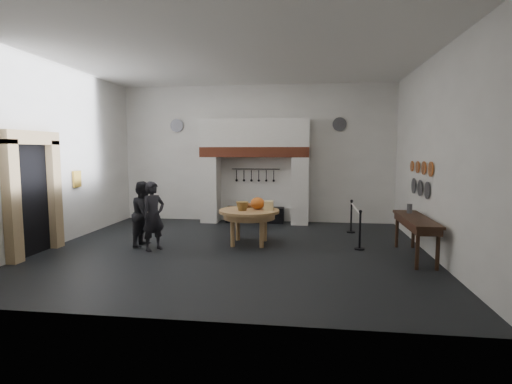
# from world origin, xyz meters

# --- Properties ---
(floor) EXTENTS (9.00, 8.00, 0.02)m
(floor) POSITION_xyz_m (0.00, 0.00, 0.00)
(floor) COLOR black
(floor) RESTS_ON ground
(ceiling) EXTENTS (9.00, 8.00, 0.02)m
(ceiling) POSITION_xyz_m (0.00, 0.00, 4.50)
(ceiling) COLOR silver
(ceiling) RESTS_ON wall_back
(wall_back) EXTENTS (9.00, 0.02, 4.50)m
(wall_back) POSITION_xyz_m (0.00, 4.00, 2.25)
(wall_back) COLOR white
(wall_back) RESTS_ON floor
(wall_front) EXTENTS (9.00, 0.02, 4.50)m
(wall_front) POSITION_xyz_m (0.00, -4.00, 2.25)
(wall_front) COLOR white
(wall_front) RESTS_ON floor
(wall_left) EXTENTS (0.02, 8.00, 4.50)m
(wall_left) POSITION_xyz_m (-4.50, 0.00, 2.25)
(wall_left) COLOR white
(wall_left) RESTS_ON floor
(wall_right) EXTENTS (0.02, 8.00, 4.50)m
(wall_right) POSITION_xyz_m (4.50, 0.00, 2.25)
(wall_right) COLOR white
(wall_right) RESTS_ON floor
(chimney_pier_left) EXTENTS (0.55, 0.70, 2.15)m
(chimney_pier_left) POSITION_xyz_m (-1.48, 3.65, 1.07)
(chimney_pier_left) COLOR silver
(chimney_pier_left) RESTS_ON floor
(chimney_pier_right) EXTENTS (0.55, 0.70, 2.15)m
(chimney_pier_right) POSITION_xyz_m (1.48, 3.65, 1.07)
(chimney_pier_right) COLOR silver
(chimney_pier_right) RESTS_ON floor
(hearth_brick_band) EXTENTS (3.50, 0.72, 0.32)m
(hearth_brick_band) POSITION_xyz_m (0.00, 3.65, 2.31)
(hearth_brick_band) COLOR #9E442B
(hearth_brick_band) RESTS_ON chimney_pier_left
(chimney_hood) EXTENTS (3.50, 0.70, 0.90)m
(chimney_hood) POSITION_xyz_m (0.00, 3.65, 2.92)
(chimney_hood) COLOR silver
(chimney_hood) RESTS_ON hearth_brick_band
(iron_range) EXTENTS (1.90, 0.45, 0.50)m
(iron_range) POSITION_xyz_m (0.00, 3.72, 0.25)
(iron_range) COLOR black
(iron_range) RESTS_ON floor
(utensil_rail) EXTENTS (1.60, 0.02, 0.02)m
(utensil_rail) POSITION_xyz_m (0.00, 3.92, 1.75)
(utensil_rail) COLOR black
(utensil_rail) RESTS_ON wall_back
(door_recess) EXTENTS (0.04, 1.10, 2.50)m
(door_recess) POSITION_xyz_m (-4.47, -1.00, 1.25)
(door_recess) COLOR black
(door_recess) RESTS_ON floor
(door_jamb_near) EXTENTS (0.22, 0.30, 2.60)m
(door_jamb_near) POSITION_xyz_m (-4.38, -1.70, 1.30)
(door_jamb_near) COLOR tan
(door_jamb_near) RESTS_ON floor
(door_jamb_far) EXTENTS (0.22, 0.30, 2.60)m
(door_jamb_far) POSITION_xyz_m (-4.38, -0.30, 1.30)
(door_jamb_far) COLOR tan
(door_jamb_far) RESTS_ON floor
(door_lintel) EXTENTS (0.22, 1.70, 0.30)m
(door_lintel) POSITION_xyz_m (-4.38, -1.00, 2.65)
(door_lintel) COLOR tan
(door_lintel) RESTS_ON door_jamb_near
(wall_plaque) EXTENTS (0.05, 0.34, 0.44)m
(wall_plaque) POSITION_xyz_m (-4.45, 0.80, 1.60)
(wall_plaque) COLOR gold
(wall_plaque) RESTS_ON wall_left
(work_table) EXTENTS (1.63, 1.63, 0.07)m
(work_table) POSITION_xyz_m (0.27, 0.66, 0.84)
(work_table) COLOR tan
(work_table) RESTS_ON floor
(pumpkin) EXTENTS (0.36, 0.36, 0.31)m
(pumpkin) POSITION_xyz_m (0.47, 0.76, 1.03)
(pumpkin) COLOR orange
(pumpkin) RESTS_ON work_table
(cheese_block_big) EXTENTS (0.22, 0.22, 0.24)m
(cheese_block_big) POSITION_xyz_m (0.77, 0.61, 0.99)
(cheese_block_big) COLOR #FBDC96
(cheese_block_big) RESTS_ON work_table
(cheese_block_small) EXTENTS (0.18, 0.18, 0.20)m
(cheese_block_small) POSITION_xyz_m (0.75, 0.91, 0.97)
(cheese_block_small) COLOR #D3C87E
(cheese_block_small) RESTS_ON work_table
(wicker_basket) EXTENTS (0.34, 0.34, 0.22)m
(wicker_basket) POSITION_xyz_m (0.12, 0.51, 0.98)
(wicker_basket) COLOR olive
(wicker_basket) RESTS_ON work_table
(bread_loaf) EXTENTS (0.31, 0.18, 0.13)m
(bread_loaf) POSITION_xyz_m (0.17, 1.01, 0.94)
(bread_loaf) COLOR #935F34
(bread_loaf) RESTS_ON work_table
(visitor_near) EXTENTS (0.66, 0.72, 1.64)m
(visitor_near) POSITION_xyz_m (-1.89, -0.26, 0.82)
(visitor_near) COLOR black
(visitor_near) RESTS_ON floor
(visitor_far) EXTENTS (0.64, 0.80, 1.61)m
(visitor_far) POSITION_xyz_m (-2.29, 0.14, 0.81)
(visitor_far) COLOR black
(visitor_far) RESTS_ON floor
(side_table) EXTENTS (0.55, 2.20, 0.06)m
(side_table) POSITION_xyz_m (4.10, -0.15, 0.87)
(side_table) COLOR #381E14
(side_table) RESTS_ON floor
(pewter_jug) EXTENTS (0.12, 0.12, 0.22)m
(pewter_jug) POSITION_xyz_m (4.10, 0.45, 1.01)
(pewter_jug) COLOR #515156
(pewter_jug) RESTS_ON side_table
(copper_pan_a) EXTENTS (0.03, 0.34, 0.34)m
(copper_pan_a) POSITION_xyz_m (4.46, 0.20, 1.95)
(copper_pan_a) COLOR #C6662D
(copper_pan_a) RESTS_ON wall_right
(copper_pan_b) EXTENTS (0.03, 0.32, 0.32)m
(copper_pan_b) POSITION_xyz_m (4.46, 0.75, 1.95)
(copper_pan_b) COLOR #C6662D
(copper_pan_b) RESTS_ON wall_right
(copper_pan_c) EXTENTS (0.03, 0.30, 0.30)m
(copper_pan_c) POSITION_xyz_m (4.46, 1.30, 1.95)
(copper_pan_c) COLOR #C6662D
(copper_pan_c) RESTS_ON wall_right
(copper_pan_d) EXTENTS (0.03, 0.28, 0.28)m
(copper_pan_d) POSITION_xyz_m (4.46, 1.85, 1.95)
(copper_pan_d) COLOR #C6662D
(copper_pan_d) RESTS_ON wall_right
(pewter_plate_left) EXTENTS (0.03, 0.40, 0.40)m
(pewter_plate_left) POSITION_xyz_m (4.46, 0.40, 1.45)
(pewter_plate_left) COLOR #4C4C51
(pewter_plate_left) RESTS_ON wall_right
(pewter_plate_mid) EXTENTS (0.03, 0.40, 0.40)m
(pewter_plate_mid) POSITION_xyz_m (4.46, 1.00, 1.45)
(pewter_plate_mid) COLOR #4C4C51
(pewter_plate_mid) RESTS_ON wall_right
(pewter_plate_right) EXTENTS (0.03, 0.40, 0.40)m
(pewter_plate_right) POSITION_xyz_m (4.46, 1.60, 1.45)
(pewter_plate_right) COLOR #4C4C51
(pewter_plate_right) RESTS_ON wall_right
(pewter_plate_back_left) EXTENTS (0.44, 0.03, 0.44)m
(pewter_plate_back_left) POSITION_xyz_m (-2.70, 3.96, 3.20)
(pewter_plate_back_left) COLOR #4C4C51
(pewter_plate_back_left) RESTS_ON wall_back
(pewter_plate_back_right) EXTENTS (0.44, 0.03, 0.44)m
(pewter_plate_back_right) POSITION_xyz_m (2.70, 3.96, 3.20)
(pewter_plate_back_right) COLOR #4C4C51
(pewter_plate_back_right) RESTS_ON wall_back
(barrier_post_near) EXTENTS (0.05, 0.05, 0.90)m
(barrier_post_near) POSITION_xyz_m (2.98, 0.44, 0.45)
(barrier_post_near) COLOR black
(barrier_post_near) RESTS_ON floor
(barrier_post_far) EXTENTS (0.05, 0.05, 0.90)m
(barrier_post_far) POSITION_xyz_m (2.98, 2.44, 0.45)
(barrier_post_far) COLOR black
(barrier_post_far) RESTS_ON floor
(barrier_rope) EXTENTS (0.04, 2.00, 0.04)m
(barrier_rope) POSITION_xyz_m (2.98, 1.44, 0.85)
(barrier_rope) COLOR white
(barrier_rope) RESTS_ON barrier_post_near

